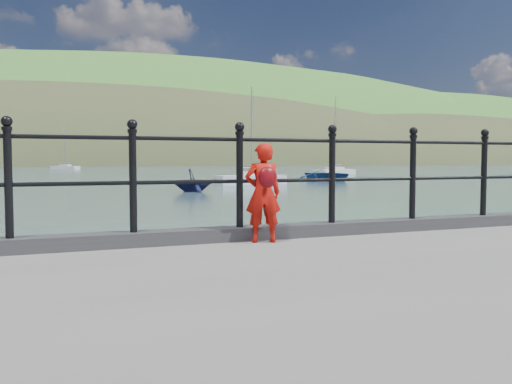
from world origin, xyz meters
name	(u,v)px	position (x,y,z in m)	size (l,w,h in m)	color
ground	(186,328)	(0.00, 0.00, 0.00)	(600.00, 600.00, 0.00)	#2D4251
kerb	(189,236)	(0.00, -0.15, 1.07)	(60.00, 0.30, 0.15)	#28282B
railing	(188,168)	(0.00, -0.15, 1.82)	(18.11, 0.11, 1.20)	black
far_shore	(136,214)	(38.34, 239.41, -22.57)	(830.00, 200.00, 156.00)	#333A21
child	(263,192)	(0.78, -0.41, 1.56)	(0.45, 0.36, 1.10)	red
launch_blue	(329,175)	(22.70, 37.00, 0.56)	(3.86, 5.41, 1.12)	navy
launch_navy	(193,180)	(6.94, 25.48, 0.68)	(2.23, 2.58, 1.36)	#0E1133
sailboat_deep	(65,168)	(2.87, 102.78, 0.34)	(5.36, 5.12, 8.50)	white
sailboat_near	(252,180)	(13.75, 33.24, 0.34)	(5.66, 2.08, 7.71)	silver
sailboat_far	(335,172)	(32.54, 52.97, 0.34)	(7.13, 4.99, 9.97)	white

